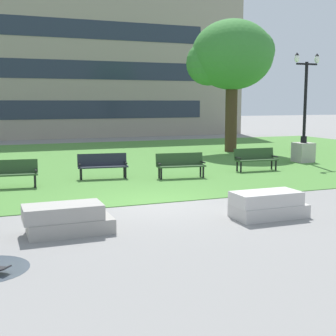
# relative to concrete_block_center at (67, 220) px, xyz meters

# --- Properties ---
(ground_plane) EXTENTS (140.00, 140.00, 0.00)m
(ground_plane) POSITION_rel_concrete_block_center_xyz_m (2.73, 2.07, -0.31)
(ground_plane) COLOR gray
(grass_lawn) EXTENTS (40.00, 20.00, 0.02)m
(grass_lawn) POSITION_rel_concrete_block_center_xyz_m (2.73, 12.07, -0.30)
(grass_lawn) COLOR #4C8438
(grass_lawn) RESTS_ON ground
(concrete_block_center) EXTENTS (1.88, 0.90, 0.64)m
(concrete_block_center) POSITION_rel_concrete_block_center_xyz_m (0.00, 0.00, 0.00)
(concrete_block_center) COLOR #9E9991
(concrete_block_center) RESTS_ON ground
(concrete_block_left) EXTENTS (1.82, 0.90, 0.64)m
(concrete_block_left) POSITION_rel_concrete_block_center_xyz_m (4.81, -0.35, 0.00)
(concrete_block_left) COLOR #BCB7B2
(concrete_block_left) RESTS_ON ground
(park_bench_near_left) EXTENTS (1.85, 0.75, 0.90)m
(park_bench_near_left) POSITION_rel_concrete_block_center_xyz_m (2.40, 6.77, 0.23)
(park_bench_near_left) COLOR #1E232D
(park_bench_near_left) RESTS_ON grass_lawn
(park_bench_near_right) EXTENTS (1.85, 0.73, 0.90)m
(park_bench_near_right) POSITION_rel_concrete_block_center_xyz_m (5.12, 5.88, 0.23)
(park_bench_near_right) COLOR #284723
(park_bench_near_right) RESTS_ON grass_lawn
(park_bench_far_left) EXTENTS (1.82, 0.59, 0.90)m
(park_bench_far_left) POSITION_rel_concrete_block_center_xyz_m (8.67, 6.43, 0.23)
(park_bench_far_left) COLOR #284723
(park_bench_far_left) RESTS_ON grass_lawn
(park_bench_far_right) EXTENTS (1.85, 0.72, 0.90)m
(park_bench_far_right) POSITION_rel_concrete_block_center_xyz_m (-0.88, 6.03, 0.23)
(park_bench_far_right) COLOR #284723
(park_bench_far_right) RESTS_ON grass_lawn
(lamp_post_center) EXTENTS (1.32, 0.80, 4.97)m
(lamp_post_center) POSITION_rel_concrete_block_center_xyz_m (12.21, 7.99, 0.72)
(lamp_post_center) COLOR #ADA89E
(lamp_post_center) RESTS_ON grass_lawn
(tree_near_right) EXTENTS (4.71, 4.49, 7.25)m
(tree_near_right) POSITION_rel_concrete_block_center_xyz_m (11.28, 13.37, 4.96)
(tree_near_right) COLOR #42301E
(tree_near_right) RESTS_ON grass_lawn
(building_facade_distant) EXTENTS (31.96, 1.03, 13.22)m
(building_facade_distant) POSITION_rel_concrete_block_center_xyz_m (3.39, 26.56, 6.29)
(building_facade_distant) COLOR gray
(building_facade_distant) RESTS_ON ground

